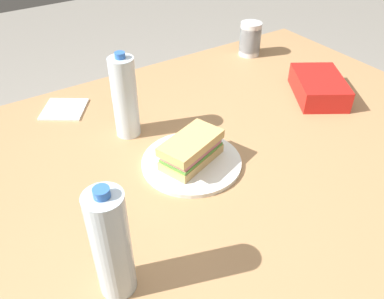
{
  "coord_description": "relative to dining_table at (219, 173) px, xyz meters",
  "views": [
    {
      "loc": [
        0.54,
        0.69,
        1.42
      ],
      "look_at": [
        0.1,
        0.0,
        0.79
      ],
      "focal_mm": 37.07,
      "sensor_mm": 36.0,
      "label": 1
    }
  ],
  "objects": [
    {
      "name": "water_bottle_tall",
      "position": [
        0.17,
        -0.22,
        0.2
      ],
      "size": [
        0.07,
        0.07,
        0.25
      ],
      "color": "silver",
      "rests_on": "dining_table"
    },
    {
      "name": "sandwich",
      "position": [
        0.1,
        0.01,
        0.13
      ],
      "size": [
        0.2,
        0.15,
        0.08
      ],
      "color": "#DBB26B",
      "rests_on": "paper_plate"
    },
    {
      "name": "dining_table",
      "position": [
        0.0,
        0.0,
        0.0
      ],
      "size": [
        1.62,
        1.19,
        0.74
      ],
      "color": "tan",
      "rests_on": "ground_plane"
    },
    {
      "name": "water_bottle_spare",
      "position": [
        0.42,
        0.23,
        0.2
      ],
      "size": [
        0.07,
        0.07,
        0.25
      ],
      "color": "silver",
      "rests_on": "dining_table"
    },
    {
      "name": "paper_plate",
      "position": [
        0.1,
        0.0,
        0.08
      ],
      "size": [
        0.27,
        0.27,
        0.01
      ],
      "primitive_type": "cylinder",
      "color": "white",
      "rests_on": "dining_table"
    },
    {
      "name": "chip_bag",
      "position": [
        -0.46,
        -0.07,
        0.11
      ],
      "size": [
        0.25,
        0.27,
        0.07
      ],
      "primitive_type": "cube",
      "rotation": [
        0.0,
        0.0,
        4.15
      ],
      "color": "red",
      "rests_on": "dining_table"
    },
    {
      "name": "paper_napkin",
      "position": [
        0.29,
        -0.45,
        0.08
      ],
      "size": [
        0.18,
        0.18,
        0.01
      ],
      "primitive_type": "cube",
      "rotation": [
        0.0,
        0.0,
        2.53
      ],
      "color": "white",
      "rests_on": "dining_table"
    },
    {
      "name": "plastic_cup_stack",
      "position": [
        -0.49,
        -0.46,
        0.14
      ],
      "size": [
        0.08,
        0.08,
        0.13
      ],
      "color": "silver",
      "rests_on": "dining_table"
    }
  ]
}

